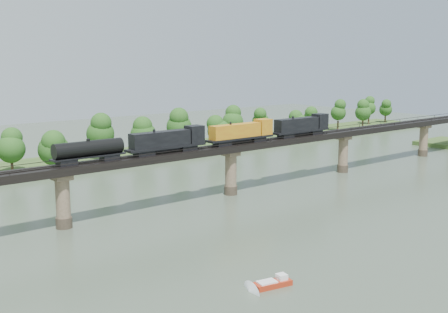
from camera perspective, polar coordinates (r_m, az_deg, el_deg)
ground at (r=107.75m, az=11.15°, el=-6.73°), size 400.00×400.00×0.00m
far_bank at (r=172.59m, az=-11.22°, el=-0.18°), size 300.00×24.00×1.60m
bridge at (r=126.84m, az=0.69°, el=-1.48°), size 236.00×30.00×11.50m
bridge_superstructure at (r=125.74m, az=0.70°, el=1.35°), size 220.00×4.90×0.75m
far_treeline at (r=163.70m, az=-13.09°, el=2.05°), size 289.06×17.54×13.60m
freight_train at (r=123.06m, az=-0.63°, el=2.17°), size 73.70×2.87×5.07m
motorboat at (r=78.30m, az=4.98°, el=-12.67°), size 5.70×3.01×1.52m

